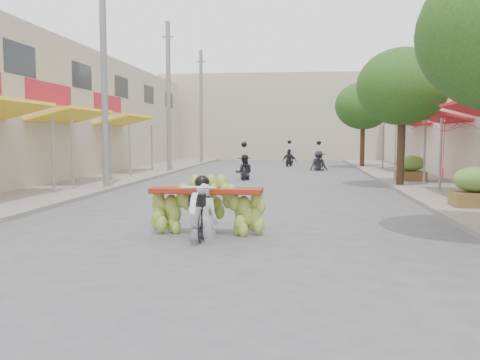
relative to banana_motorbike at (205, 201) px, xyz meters
The scene contains 17 objects.
ground 3.92m from the banana_motorbike, 87.00° to the right, with size 120.00×120.00×0.00m, color #57575C.
sidewalk_left 13.07m from the banana_motorbike, 121.37° to the left, with size 4.00×60.00×0.12m, color gray.
sidewalk_right 13.29m from the banana_motorbike, 57.14° to the left, with size 4.00×60.00×0.12m, color gray.
far_building 34.27m from the banana_motorbike, 89.66° to the left, with size 20.00×6.00×7.00m, color #B5A88F.
utility_pole_mid 10.23m from the banana_motorbike, 122.53° to the left, with size 0.60×0.24×8.00m.
utility_pole_far 18.23m from the banana_motorbike, 106.86° to the left, with size 0.60×0.24×8.00m.
utility_pole_back 26.87m from the banana_motorbike, 101.24° to the left, with size 0.60×0.24×8.00m.
street_tree_mid 12.00m from the banana_motorbike, 61.10° to the left, with size 3.40×3.40×5.25m.
street_tree_far 23.05m from the banana_motorbike, 75.81° to the left, with size 3.40×3.40×5.25m.
produce_crate_mid 7.63m from the banana_motorbike, 32.95° to the left, with size 1.20×0.88×1.16m.
produce_crate_far 13.73m from the banana_motorbike, 62.21° to the left, with size 1.20×0.88×1.16m.
banana_motorbike is the anchor object (origin of this frame).
market_umbrella 8.80m from the banana_motorbike, 45.12° to the left, with size 2.30×2.30×1.81m.
pedestrian 14.50m from the banana_motorbike, 63.96° to the left, with size 0.86×0.55×1.67m.
bg_motorbike_a 12.98m from the banana_motorbike, 92.94° to the left, with size 0.84×1.78×1.95m.
bg_motorbike_b 19.68m from the banana_motorbike, 81.61° to the left, with size 1.18×1.83×1.95m.
bg_motorbike_c 23.53m from the banana_motorbike, 87.26° to the left, with size 1.07×1.69×1.95m.
Camera 1 is at (1.63, -5.76, 1.95)m, focal length 38.00 mm.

